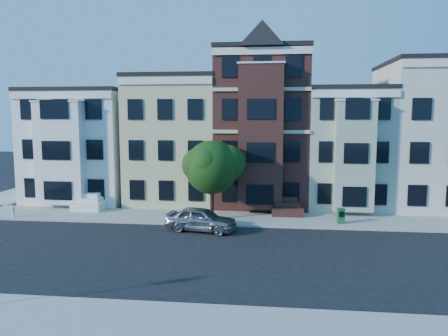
# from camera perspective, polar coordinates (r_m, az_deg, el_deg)

# --- Properties ---
(ground) EXTENTS (120.00, 120.00, 0.00)m
(ground) POSITION_cam_1_polar(r_m,az_deg,el_deg) (22.60, 3.88, -11.59)
(ground) COLOR black
(far_sidewalk) EXTENTS (60.00, 4.00, 0.15)m
(far_sidewalk) POSITION_cam_1_polar(r_m,az_deg,el_deg) (30.27, 4.60, -6.67)
(far_sidewalk) COLOR #9E9B93
(far_sidewalk) RESTS_ON ground
(near_sidewalk) EXTENTS (60.00, 4.00, 0.15)m
(near_sidewalk) POSITION_cam_1_polar(r_m,az_deg,el_deg) (15.20, 2.36, -20.89)
(near_sidewalk) COLOR #9E9B93
(near_sidewalk) RESTS_ON ground
(house_white) EXTENTS (8.00, 9.00, 9.00)m
(house_white) POSITION_cam_1_polar(r_m,az_deg,el_deg) (39.39, -17.37, 2.70)
(house_white) COLOR white
(house_white) RESTS_ON ground
(house_yellow) EXTENTS (7.00, 9.00, 10.00)m
(house_yellow) POSITION_cam_1_polar(r_m,az_deg,el_deg) (36.85, -5.93, 3.49)
(house_yellow) COLOR #CAC38C
(house_yellow) RESTS_ON ground
(house_brown) EXTENTS (7.00, 9.00, 12.00)m
(house_brown) POSITION_cam_1_polar(r_m,az_deg,el_deg) (35.95, 5.06, 5.01)
(house_brown) COLOR #3A1C17
(house_brown) RESTS_ON ground
(house_green) EXTENTS (6.00, 9.00, 9.00)m
(house_green) POSITION_cam_1_polar(r_m,az_deg,el_deg) (36.44, 15.31, 2.46)
(house_green) COLOR #9FAD96
(house_green) RESTS_ON ground
(house_cream) EXTENTS (8.00, 9.00, 11.00)m
(house_cream) POSITION_cam_1_polar(r_m,az_deg,el_deg) (38.08, 25.85, 3.70)
(house_cream) COLOR beige
(house_cream) RESTS_ON ground
(street_tree) EXTENTS (5.79, 5.79, 6.61)m
(street_tree) POSITION_cam_1_polar(r_m,az_deg,el_deg) (29.27, -1.61, -0.39)
(street_tree) COLOR #1F4514
(street_tree) RESTS_ON far_sidewalk
(parked_car) EXTENTS (4.66, 2.57, 1.50)m
(parked_car) POSITION_cam_1_polar(r_m,az_deg,el_deg) (27.34, -3.02, -6.68)
(parked_car) COLOR #909498
(parked_car) RESTS_ON ground
(newspaper_box) EXTENTS (0.49, 0.45, 1.00)m
(newspaper_box) POSITION_cam_1_polar(r_m,az_deg,el_deg) (29.63, 15.03, -6.04)
(newspaper_box) COLOR #1C6133
(newspaper_box) RESTS_ON far_sidewalk
(fire_hydrant) EXTENTS (0.23, 0.23, 0.60)m
(fire_hydrant) POSITION_cam_1_polar(r_m,az_deg,el_deg) (33.80, -25.81, -5.26)
(fire_hydrant) COLOR silver
(fire_hydrant) RESTS_ON far_sidewalk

